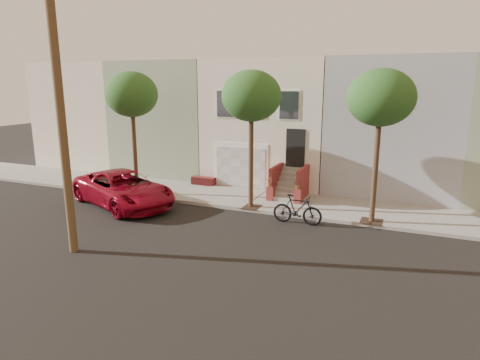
% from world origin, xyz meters
% --- Properties ---
extents(ground, '(90.00, 90.00, 0.00)m').
position_xyz_m(ground, '(0.00, 0.00, 0.00)').
color(ground, black).
rests_on(ground, ground).
extents(sidewalk, '(40.00, 3.70, 0.15)m').
position_xyz_m(sidewalk, '(0.00, 5.35, 0.07)').
color(sidewalk, gray).
rests_on(sidewalk, ground).
extents(house_row, '(33.10, 11.70, 7.00)m').
position_xyz_m(house_row, '(0.00, 11.19, 3.64)').
color(house_row, beige).
rests_on(house_row, sidewalk).
extents(tree_left, '(2.70, 2.57, 6.30)m').
position_xyz_m(tree_left, '(-5.50, 3.90, 5.26)').
color(tree_left, '#2D2116').
rests_on(tree_left, sidewalk).
extents(tree_mid, '(2.70, 2.57, 6.30)m').
position_xyz_m(tree_mid, '(1.00, 3.90, 5.26)').
color(tree_mid, '#2D2116').
rests_on(tree_mid, sidewalk).
extents(tree_right, '(2.70, 2.57, 6.30)m').
position_xyz_m(tree_right, '(6.50, 3.90, 5.26)').
color(tree_right, '#2D2116').
rests_on(tree_right, sidewalk).
extents(utility_pole, '(23.60, 1.22, 10.00)m').
position_xyz_m(utility_pole, '(8.00, -3.20, 5.19)').
color(utility_pole, '#493722').
rests_on(utility_pole, ground).
extents(pickup_truck, '(6.68, 4.94, 1.69)m').
position_xyz_m(pickup_truck, '(-4.98, 2.14, 0.84)').
color(pickup_truck, maroon).
rests_on(pickup_truck, ground).
extents(motorcycle, '(2.13, 0.63, 1.27)m').
position_xyz_m(motorcycle, '(3.56, 2.79, 0.64)').
color(motorcycle, black).
rests_on(motorcycle, ground).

